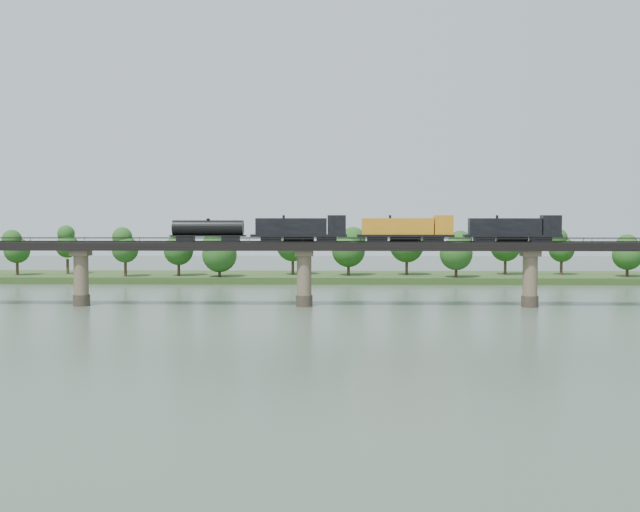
{
  "coord_description": "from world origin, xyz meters",
  "views": [
    {
      "loc": [
        6.14,
        -111.97,
        16.58
      ],
      "look_at": [
        2.82,
        30.0,
        9.0
      ],
      "focal_mm": 45.0,
      "sensor_mm": 36.0,
      "label": 1
    }
  ],
  "objects": [
    {
      "name": "ground",
      "position": [
        0.0,
        0.0,
        0.0
      ],
      "size": [
        400.0,
        400.0,
        0.0
      ],
      "primitive_type": "plane",
      "color": "#3C4D3E",
      "rests_on": "ground"
    },
    {
      "name": "bridge",
      "position": [
        0.0,
        30.0,
        5.46
      ],
      "size": [
        236.0,
        30.0,
        11.5
      ],
      "color": "#473A2D",
      "rests_on": "ground"
    },
    {
      "name": "bridge_superstructure",
      "position": [
        0.0,
        30.0,
        11.79
      ],
      "size": [
        220.0,
        4.9,
        0.75
      ],
      "color": "black",
      "rests_on": "bridge"
    },
    {
      "name": "far_bank",
      "position": [
        0.0,
        85.0,
        0.8
      ],
      "size": [
        300.0,
        24.0,
        1.6
      ],
      "primitive_type": "cube",
      "color": "#2A461C",
      "rests_on": "ground"
    },
    {
      "name": "freight_train",
      "position": [
        11.78,
        30.0,
        13.77
      ],
      "size": [
        69.11,
        2.69,
        4.76
      ],
      "color": "black",
      "rests_on": "bridge"
    },
    {
      "name": "far_treeline",
      "position": [
        -8.21,
        80.52,
        8.83
      ],
      "size": [
        289.06,
        17.54,
        13.6
      ],
      "color": "#382619",
      "rests_on": "far_bank"
    }
  ]
}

